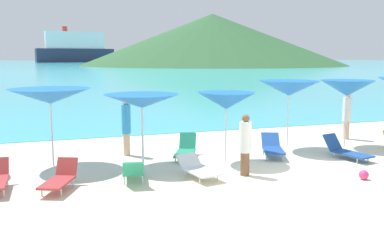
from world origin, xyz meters
name	(u,v)px	position (x,y,z in m)	size (l,w,h in m)	color
ground_plane	(187,126)	(0.00, 10.00, -0.15)	(50.00, 100.00, 0.30)	beige
ocean_water	(62,63)	(0.00, 227.33, 0.01)	(650.00, 440.00, 0.02)	#38B7CC
headland_hill	(212,40)	(54.11, 146.12, 9.87)	(102.02, 102.02, 19.74)	#2D5B33
umbrella_1	(50,96)	(-6.15, 3.46, 2.02)	(2.39, 2.39, 2.24)	silver
umbrella_2	(142,101)	(-3.68, 2.70, 1.87)	(2.25, 2.25, 2.08)	silver
umbrella_3	(226,101)	(-1.21, 2.38, 1.84)	(1.77, 1.77, 2.09)	silver
umbrella_4	(289,88)	(1.45, 3.28, 2.08)	(2.22, 2.22, 2.34)	silver
umbrella_5	(347,88)	(3.60, 3.03, 2.05)	(2.02, 2.02, 2.33)	silver
lounge_chair_0	(133,170)	(-4.25, 1.17, 0.31)	(0.74, 1.41, 0.65)	#268C66
lounge_chair_5	(198,168)	(-2.57, 1.00, 0.25)	(0.91, 1.50, 0.51)	white
lounge_chair_6	(186,149)	(-2.21, 3.20, 0.26)	(1.10, 1.54, 0.69)	#268C66
lounge_chair_7	(60,178)	(-6.01, 1.08, 0.29)	(0.99, 1.39, 0.66)	#A53333
lounge_chair_8	(346,150)	(2.48, 1.53, 0.26)	(0.87, 1.65, 0.67)	#1E478C
lounge_chair_10	(272,147)	(0.44, 2.49, 0.31)	(1.14, 1.70, 0.64)	#1E478C
beachgoer_0	(126,124)	(-3.90, 4.11, 1.01)	(0.29, 0.29, 1.85)	#DBAA84
beachgoer_1	(245,143)	(-1.33, 0.80, 0.87)	(0.32, 0.32, 1.64)	brown
beachgoer_3	(347,114)	(4.55, 4.15, 0.98)	(0.33, 0.33, 1.83)	#DBAA84
beach_ball	(364,175)	(1.40, -0.53, 0.13)	(0.25, 0.25, 0.25)	#D83372
cruise_ship	(75,49)	(9.03, 265.00, 8.31)	(47.61, 15.24, 21.73)	#262D47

